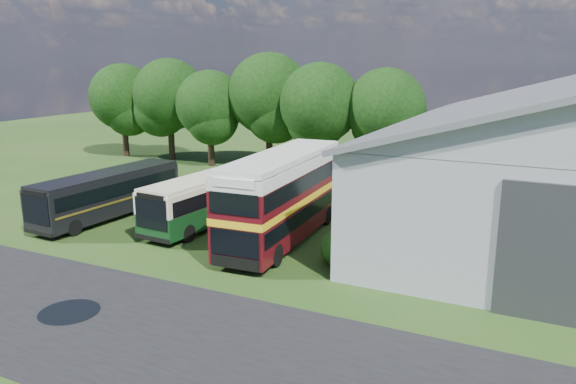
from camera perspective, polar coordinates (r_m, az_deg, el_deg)
The scene contains 14 objects.
ground at distance 23.56m, azimuth -13.38°, elevation -9.68°, with size 120.00×120.00×0.00m, color #1E3E13.
asphalt_road at distance 19.73m, azimuth -12.12°, elevation -14.37°, with size 60.00×8.00×0.02m, color black.
puddle at distance 22.57m, azimuth -21.32°, elevation -11.32°, with size 2.20×2.20×0.01m, color black.
tree_far_left at distance 55.06m, azimuth -16.44°, elevation 9.24°, with size 6.12×6.12×8.64m.
tree_left_a at distance 52.19m, azimuth -11.97°, elevation 9.64°, with size 6.46×6.46×9.12m.
tree_left_b at distance 48.48m, azimuth -7.96°, elevation 8.79°, with size 5.78×5.78×8.16m.
tree_mid at distance 46.94m, azimuth -1.95°, elevation 9.90°, with size 6.80×6.80×9.60m.
tree_right_a at distance 43.92m, azimuth 3.26°, elevation 8.98°, with size 6.26×6.26×8.83m.
tree_right_b at distance 43.00m, azimuth 9.89°, elevation 8.38°, with size 5.98×5.98×8.45m.
shrub_front at distance 25.73m, azimuth 5.18°, elevation -7.33°, with size 1.70×1.70×1.70m, color #194714.
shrub_mid at distance 27.49m, azimuth 6.69°, elevation -5.98°, with size 1.60×1.60×1.60m, color #194714.
bus_green_single at distance 31.95m, azimuth -7.51°, elevation -0.45°, with size 3.02×10.25×2.79m.
bus_maroon_double at distance 28.27m, azimuth -0.54°, elevation -0.58°, with size 3.33×10.63×4.50m.
bus_dark_single at distance 34.22m, azimuth -17.75°, elevation -0.14°, with size 2.73×9.90×2.70m.
Camera 1 is at (14.13, -16.49, 9.12)m, focal length 35.00 mm.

